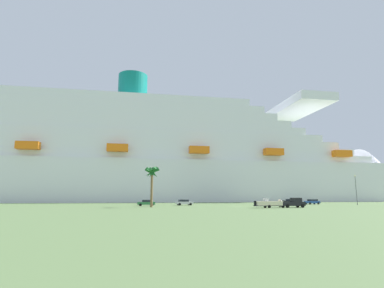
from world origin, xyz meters
name	(u,v)px	position (x,y,z in m)	size (l,w,h in m)	color
ground_plane	(211,203)	(0.00, 30.00, 0.00)	(600.00, 600.00, 0.00)	#567042
cruise_ship	(185,162)	(-3.84, 62.11, 17.86)	(222.21, 41.41, 65.32)	white
pickup_truck	(293,203)	(8.95, -11.59, 1.04)	(5.69, 2.51, 2.20)	black
small_boat_on_trailer	(271,203)	(3.49, -11.86, 0.96)	(8.37, 2.31, 2.15)	#595960
palm_tree	(152,175)	(-22.59, -3.35, 7.50)	(3.57, 3.59, 9.56)	brown
street_lamp	(356,185)	(36.35, 2.20, 5.58)	(0.56, 0.56, 8.67)	slate
parked_car_green_wagon	(146,203)	(-23.41, 6.28, 0.83)	(4.66, 2.28, 1.58)	#2D723F
parked_car_blue_suv	(312,202)	(27.81, 11.31, 0.83)	(5.01, 2.59, 1.58)	#264C99
parked_car_black_coupe	(290,201)	(25.33, 20.69, 0.83)	(4.73, 2.15, 1.58)	black
parked_car_silver_sedan	(184,202)	(-12.78, 9.44, 0.84)	(4.92, 2.51, 1.58)	silver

